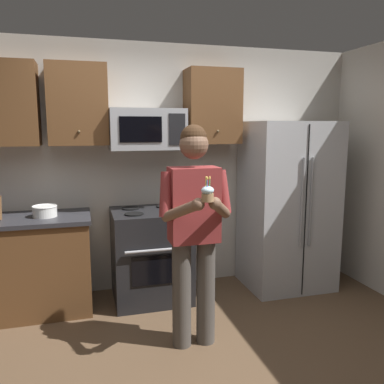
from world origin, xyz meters
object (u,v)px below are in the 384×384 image
Objects in this scene: refrigerator at (287,205)px; bowl_large_white at (45,211)px; oven_range at (151,255)px; person at (194,225)px; microwave at (147,129)px; cupcake at (208,193)px.

refrigerator is 2.49m from bowl_large_white.
refrigerator is 7.99× the size of bowl_large_white.
person reaches higher than oven_range.
bowl_large_white is 1.51m from person.
person is (0.18, -1.08, -0.72)m from microwave.
refrigerator is at bearing -1.50° from oven_range.
cupcake is (-0.00, -0.33, 0.30)m from person.
person is 10.13× the size of cupcake.
refrigerator reaches higher than oven_range.
cupcake is (0.18, -1.41, -0.43)m from microwave.
cupcake is (-1.32, -1.25, 0.39)m from refrigerator.
oven_range is at bearing -90.02° from microwave.
bowl_large_white is 1.30× the size of cupcake.
refrigerator is (1.50, -0.16, -0.82)m from microwave.
microwave is 0.41× the size of refrigerator.
refrigerator reaches higher than bowl_large_white.
person reaches higher than cupcake.
microwave is 3.29× the size of bowl_large_white.
microwave is at bearing 89.98° from oven_range.
bowl_large_white is at bearing -179.85° from oven_range.
microwave reaches higher than cupcake.
person reaches higher than bowl_large_white.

